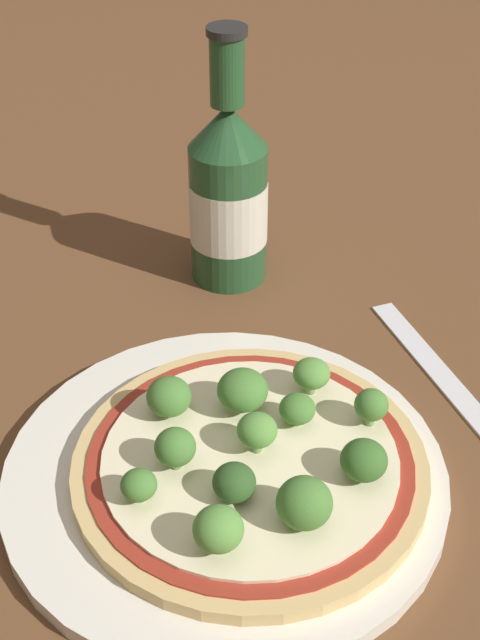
# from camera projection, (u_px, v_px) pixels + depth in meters

# --- Properties ---
(ground_plane) EXTENTS (3.00, 3.00, 0.00)m
(ground_plane) POSITION_uv_depth(u_px,v_px,m) (240.00, 458.00, 0.61)
(ground_plane) COLOR brown
(plate) EXTENTS (0.29, 0.29, 0.01)m
(plate) POSITION_uv_depth(u_px,v_px,m) (225.00, 475.00, 0.59)
(plate) COLOR silver
(plate) RESTS_ON ground_plane
(pizza) EXTENTS (0.23, 0.23, 0.01)m
(pizza) POSITION_uv_depth(u_px,v_px,m) (250.00, 464.00, 0.58)
(pizza) COLOR tan
(pizza) RESTS_ON plate
(broccoli_floret_0) EXTENTS (0.02, 0.02, 0.03)m
(broccoli_floret_0) POSITION_uv_depth(u_px,v_px,m) (371.00, 405.00, 0.59)
(broccoli_floret_0) COLOR #6B8E51
(broccoli_floret_0) RESTS_ON pizza
(broccoli_floret_1) EXTENTS (0.03, 0.03, 0.02)m
(broccoli_floret_1) POSITION_uv_depth(u_px,v_px,m) (234.00, 482.00, 0.54)
(broccoli_floret_1) COLOR #6B8E51
(broccoli_floret_1) RESTS_ON pizza
(broccoli_floret_2) EXTENTS (0.02, 0.02, 0.02)m
(broccoli_floret_2) POSITION_uv_depth(u_px,v_px,m) (139.00, 485.00, 0.54)
(broccoli_floret_2) COLOR #6B8E51
(broccoli_floret_2) RESTS_ON pizza
(broccoli_floret_3) EXTENTS (0.03, 0.03, 0.03)m
(broccoli_floret_3) POSITION_uv_depth(u_px,v_px,m) (304.00, 503.00, 0.52)
(broccoli_floret_3) COLOR #6B8E51
(broccoli_floret_3) RESTS_ON pizza
(broccoli_floret_4) EXTENTS (0.03, 0.03, 0.03)m
(broccoli_floret_4) POSITION_uv_depth(u_px,v_px,m) (243.00, 390.00, 0.60)
(broccoli_floret_4) COLOR #6B8E51
(broccoli_floret_4) RESTS_ON pizza
(broccoli_floret_5) EXTENTS (0.03, 0.03, 0.03)m
(broccoli_floret_5) POSITION_uv_depth(u_px,v_px,m) (364.00, 460.00, 0.55)
(broccoli_floret_5) COLOR #6B8E51
(broccoli_floret_5) RESTS_ON pizza
(broccoli_floret_6) EXTENTS (0.03, 0.03, 0.03)m
(broccoli_floret_6) POSITION_uv_depth(u_px,v_px,m) (218.00, 529.00, 0.50)
(broccoli_floret_6) COLOR #6B8E51
(broccoli_floret_6) RESTS_ON pizza
(broccoli_floret_7) EXTENTS (0.03, 0.03, 0.03)m
(broccoli_floret_7) POSITION_uv_depth(u_px,v_px,m) (169.00, 397.00, 0.60)
(broccoli_floret_7) COLOR #6B8E51
(broccoli_floret_7) RESTS_ON pizza
(broccoli_floret_8) EXTENTS (0.03, 0.03, 0.03)m
(broccoli_floret_8) POSITION_uv_depth(u_px,v_px,m) (175.00, 447.00, 0.55)
(broccoli_floret_8) COLOR #6B8E51
(broccoli_floret_8) RESTS_ON pizza
(broccoli_floret_9) EXTENTS (0.03, 0.03, 0.03)m
(broccoli_floret_9) POSITION_uv_depth(u_px,v_px,m) (311.00, 374.00, 0.61)
(broccoli_floret_9) COLOR #6B8E51
(broccoli_floret_9) RESTS_ON pizza
(broccoli_floret_10) EXTENTS (0.03, 0.03, 0.03)m
(broccoli_floret_10) POSITION_uv_depth(u_px,v_px,m) (251.00, 433.00, 0.56)
(broccoli_floret_10) COLOR #6B8E51
(broccoli_floret_10) RESTS_ON pizza
(broccoli_floret_11) EXTENTS (0.02, 0.02, 0.02)m
(broccoli_floret_11) POSITION_uv_depth(u_px,v_px,m) (297.00, 409.00, 0.59)
(broccoli_floret_11) COLOR #6B8E51
(broccoli_floret_11) RESTS_ON pizza
(beer_bottle) EXTENTS (0.07, 0.07, 0.22)m
(beer_bottle) POSITION_uv_depth(u_px,v_px,m) (228.00, 193.00, 0.74)
(beer_bottle) COLOR #234C28
(beer_bottle) RESTS_ON ground_plane
(fork) EXTENTS (0.05, 0.20, 0.00)m
(fork) POSITION_uv_depth(u_px,v_px,m) (443.00, 376.00, 0.67)
(fork) COLOR silver
(fork) RESTS_ON ground_plane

